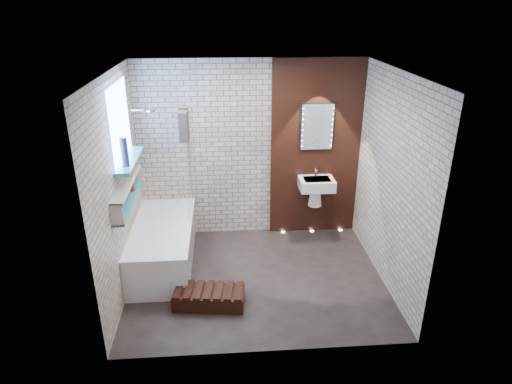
{
  "coord_description": "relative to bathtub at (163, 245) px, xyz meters",
  "views": [
    {
      "loc": [
        -0.38,
        -4.82,
        3.31
      ],
      "look_at": [
        0.0,
        0.15,
        1.15
      ],
      "focal_mm": 31.31,
      "sensor_mm": 36.0,
      "label": 1
    }
  ],
  "objects": [
    {
      "name": "washbasin",
      "position": [
        2.17,
        0.62,
        0.5
      ],
      "size": [
        0.5,
        0.36,
        0.58
      ],
      "color": "white",
      "rests_on": "walnut_panel"
    },
    {
      "name": "bathtub",
      "position": [
        0.0,
        0.0,
        0.0
      ],
      "size": [
        0.79,
        1.74,
        0.7
      ],
      "color": "white",
      "rests_on": "ground"
    },
    {
      "name": "niche_bottles",
      "position": [
        -0.31,
        -0.38,
        0.88
      ],
      "size": [
        0.06,
        0.79,
        0.15
      ],
      "color": "maroon",
      "rests_on": "display_niche"
    },
    {
      "name": "bath_screen",
      "position": [
        0.35,
        0.44,
        0.99
      ],
      "size": [
        0.01,
        0.78,
        1.4
      ],
      "primitive_type": "cube",
      "color": "white",
      "rests_on": "bathtub"
    },
    {
      "name": "towel",
      "position": [
        0.35,
        0.27,
        1.56
      ],
      "size": [
        0.11,
        0.28,
        0.37
      ],
      "primitive_type": "cube",
      "color": "black",
      "rests_on": "bath_screen"
    },
    {
      "name": "room_shell",
      "position": [
        1.22,
        -0.45,
        1.01
      ],
      "size": [
        3.24,
        3.2,
        2.6
      ],
      "color": "#A38E81",
      "rests_on": "ground"
    },
    {
      "name": "display_niche",
      "position": [
        -0.31,
        -0.3,
        0.91
      ],
      "size": [
        0.14,
        1.3,
        0.26
      ],
      "color": "teal",
      "rests_on": "room_shell"
    },
    {
      "name": "ground",
      "position": [
        1.22,
        -0.45,
        -0.29
      ],
      "size": [
        3.2,
        3.2,
        0.0
      ],
      "primitive_type": "plane",
      "color": "black",
      "rests_on": "ground"
    },
    {
      "name": "led_mirror",
      "position": [
        2.17,
        0.78,
        1.36
      ],
      "size": [
        0.5,
        0.02,
        0.7
      ],
      "color": "black",
      "rests_on": "walnut_panel"
    },
    {
      "name": "floor_uplights",
      "position": [
        2.17,
        0.75,
        -0.29
      ],
      "size": [
        0.96,
        0.06,
        0.01
      ],
      "color": "#FFD899",
      "rests_on": "ground"
    },
    {
      "name": "walnut_step",
      "position": [
        0.62,
        -0.94,
        -0.2
      ],
      "size": [
        0.86,
        0.46,
        0.18
      ],
      "primitive_type": "cube",
      "rotation": [
        0.0,
        0.0,
        -0.12
      ],
      "color": "black",
      "rests_on": "ground"
    },
    {
      "name": "walnut_panel",
      "position": [
        2.17,
        0.82,
        1.01
      ],
      "size": [
        1.3,
        0.06,
        2.6
      ],
      "primitive_type": "cube",
      "color": "black",
      "rests_on": "ground"
    },
    {
      "name": "clerestory_window",
      "position": [
        -0.34,
        -0.1,
        1.61
      ],
      "size": [
        0.18,
        1.0,
        0.94
      ],
      "color": "#7FADE0",
      "rests_on": "room_shell"
    },
    {
      "name": "sill_vases",
      "position": [
        -0.28,
        -0.36,
        1.43
      ],
      "size": [
        0.08,
        0.08,
        0.34
      ],
      "color": "#16213C",
      "rests_on": "clerestory_window"
    },
    {
      "name": "shower_head",
      "position": [
        -0.08,
        0.5,
        1.71
      ],
      "size": [
        0.18,
        0.18,
        0.02
      ],
      "primitive_type": "cylinder",
      "color": "silver",
      "rests_on": "room_shell"
    }
  ]
}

